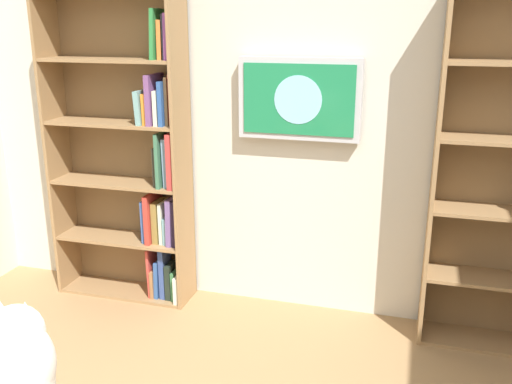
# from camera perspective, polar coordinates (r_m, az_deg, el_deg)

# --- Properties ---
(wall_back) EXTENTS (4.52, 0.06, 2.70)m
(wall_back) POSITION_cam_1_polar(r_m,az_deg,el_deg) (3.47, 4.93, 9.20)
(wall_back) COLOR beige
(wall_back) RESTS_ON ground
(bookshelf_right) EXTENTS (0.92, 0.28, 1.98)m
(bookshelf_right) POSITION_cam_1_polar(r_m,az_deg,el_deg) (3.75, -12.00, 3.11)
(bookshelf_right) COLOR #937047
(bookshelf_right) RESTS_ON ground
(wall_mounted_tv) EXTENTS (0.73, 0.07, 0.48)m
(wall_mounted_tv) POSITION_cam_1_polar(r_m,az_deg,el_deg) (3.38, 4.37, 9.31)
(wall_mounted_tv) COLOR #B7B7BC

